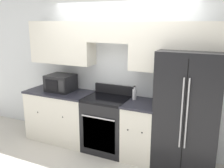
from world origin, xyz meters
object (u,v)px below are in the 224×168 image
microwave (61,83)px  bottle (134,94)px  refrigerator (188,111)px  oven_range (107,124)px

microwave → bottle: microwave is taller
refrigerator → microwave: size_ratio=3.78×
oven_range → bottle: bottle is taller
refrigerator → bottle: size_ratio=7.77×
microwave → bottle: size_ratio=2.05×
oven_range → refrigerator: size_ratio=0.61×
refrigerator → bottle: bearing=175.5°
oven_range → bottle: bearing=14.4°
oven_range → microwave: bearing=177.8°
oven_range → microwave: size_ratio=2.32×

